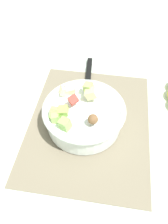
# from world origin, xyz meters

# --- Properties ---
(ground_plane) EXTENTS (2.40, 2.40, 0.00)m
(ground_plane) POSITION_xyz_m (0.00, 0.00, 0.00)
(ground_plane) COLOR silver
(placemat) EXTENTS (0.45, 0.35, 0.01)m
(placemat) POSITION_xyz_m (0.00, 0.00, 0.00)
(placemat) COLOR #756B56
(placemat) RESTS_ON ground_plane
(salad_bowl) EXTENTS (0.23, 0.23, 0.11)m
(salad_bowl) POSITION_xyz_m (-0.01, 0.02, 0.05)
(salad_bowl) COLOR white
(salad_bowl) RESTS_ON placemat
(serving_spoon) EXTENTS (0.19, 0.04, 0.01)m
(serving_spoon) POSITION_xyz_m (0.17, 0.03, 0.01)
(serving_spoon) COLOR black
(serving_spoon) RESTS_ON placemat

